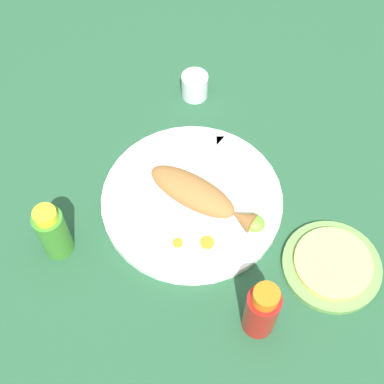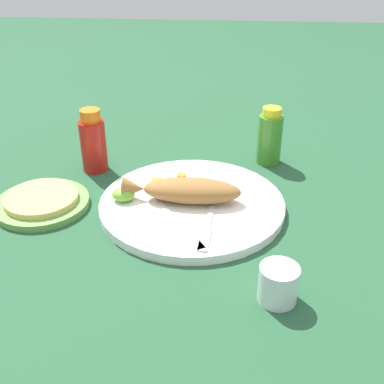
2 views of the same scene
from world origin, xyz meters
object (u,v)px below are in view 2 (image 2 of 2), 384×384
at_px(hot_sauce_bottle_green, 270,137).
at_px(main_plate, 192,204).
at_px(fried_fish, 186,190).
at_px(fork_far, 181,227).
at_px(hot_sauce_bottle_red, 93,143).
at_px(tortilla_plate, 42,204).
at_px(fork_near, 208,226).
at_px(salt_cup, 278,286).

bearing_deg(hot_sauce_bottle_green, main_plate, -126.06).
bearing_deg(main_plate, fried_fish, 178.85).
height_order(fork_far, hot_sauce_bottle_red, hot_sauce_bottle_red).
bearing_deg(fork_far, tortilla_plate, -137.50).
xyz_separation_m(fork_far, hot_sauce_bottle_green, (0.18, 0.32, 0.04)).
bearing_deg(fried_fish, hot_sauce_bottle_red, 146.75).
xyz_separation_m(fork_near, salt_cup, (0.12, -0.16, 0.01)).
height_order(hot_sauce_bottle_red, hot_sauce_bottle_green, hot_sauce_bottle_red).
height_order(fork_near, salt_cup, salt_cup).
xyz_separation_m(fried_fish, fork_near, (0.05, -0.09, -0.02)).
bearing_deg(hot_sauce_bottle_green, fork_near, -112.17).
xyz_separation_m(main_plate, hot_sauce_bottle_red, (-0.24, 0.15, 0.06)).
bearing_deg(tortilla_plate, fork_far, -15.17).
height_order(fried_fish, tortilla_plate, fried_fish).
xyz_separation_m(hot_sauce_bottle_green, salt_cup, (-0.01, -0.48, -0.04)).
relative_size(main_plate, fried_fish, 1.57).
distance_m(hot_sauce_bottle_green, salt_cup, 0.48).
bearing_deg(fork_near, main_plate, -153.75).
xyz_separation_m(fork_near, hot_sauce_bottle_green, (0.13, 0.31, 0.04)).
distance_m(fried_fish, salt_cup, 0.30).
bearing_deg(salt_cup, hot_sauce_bottle_red, 133.67).
xyz_separation_m(hot_sauce_bottle_green, tortilla_plate, (-0.47, -0.24, -0.06)).
bearing_deg(fork_far, fork_near, 66.09).
height_order(hot_sauce_bottle_green, tortilla_plate, hot_sauce_bottle_green).
distance_m(fork_near, fork_far, 0.05).
bearing_deg(salt_cup, fried_fish, 122.91).
bearing_deg(fork_near, hot_sauce_bottle_red, -127.54).
distance_m(fork_near, hot_sauce_bottle_green, 0.34).
bearing_deg(hot_sauce_bottle_red, main_plate, -33.04).
bearing_deg(fork_near, fork_far, -77.45).
distance_m(fork_near, hot_sauce_bottle_red, 0.37).
bearing_deg(main_plate, hot_sauce_bottle_green, 53.94).
bearing_deg(hot_sauce_bottle_green, hot_sauce_bottle_red, -169.88).
height_order(main_plate, salt_cup, salt_cup).
relative_size(hot_sauce_bottle_red, hot_sauce_bottle_green, 1.07).
relative_size(main_plate, hot_sauce_bottle_red, 2.54).
relative_size(fried_fish, tortilla_plate, 1.25).
xyz_separation_m(main_plate, fried_fish, (-0.01, 0.00, 0.03)).
xyz_separation_m(main_plate, salt_cup, (0.15, -0.25, 0.02)).
bearing_deg(tortilla_plate, fried_fish, 3.46).
bearing_deg(main_plate, fork_far, -97.76).
bearing_deg(hot_sauce_bottle_red, fried_fish, -34.40).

